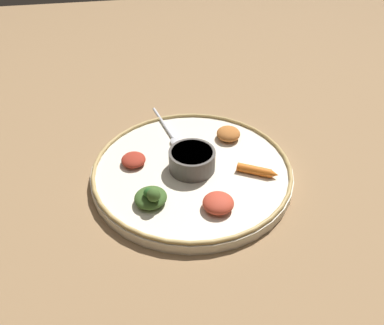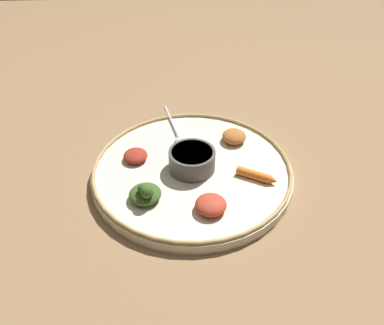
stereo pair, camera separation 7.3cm
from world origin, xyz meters
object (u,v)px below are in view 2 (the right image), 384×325
at_px(spoon, 176,131).
at_px(carrot_near_spoon, 256,176).
at_px(center_bowl, 192,159).
at_px(greens_pile, 145,193).

distance_m(spoon, carrot_near_spoon, 0.23).
bearing_deg(center_bowl, spoon, 12.47).
bearing_deg(greens_pile, spoon, -16.23).
bearing_deg(spoon, greens_pile, 163.77).
bearing_deg(greens_pile, carrot_near_spoon, -77.97).
xyz_separation_m(greens_pile, carrot_near_spoon, (0.05, -0.21, -0.01)).
bearing_deg(center_bowl, greens_pile, 133.47).
height_order(center_bowl, carrot_near_spoon, center_bowl).
relative_size(center_bowl, greens_pile, 1.11).
height_order(center_bowl, greens_pile, greens_pile).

